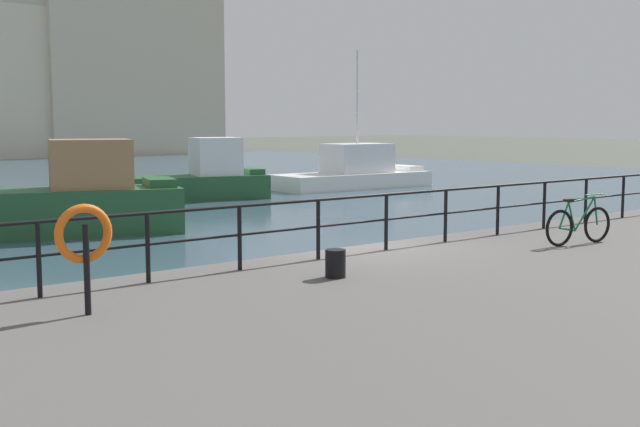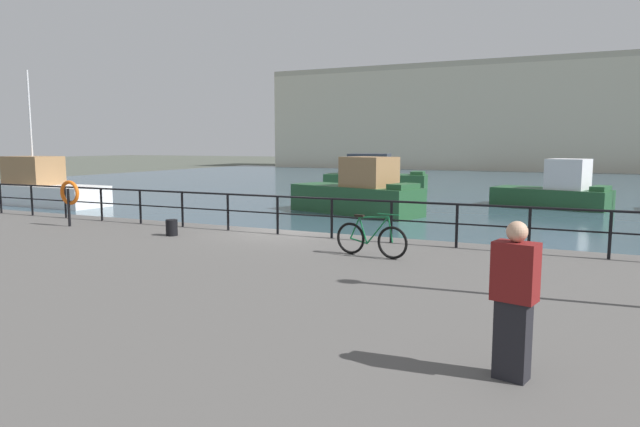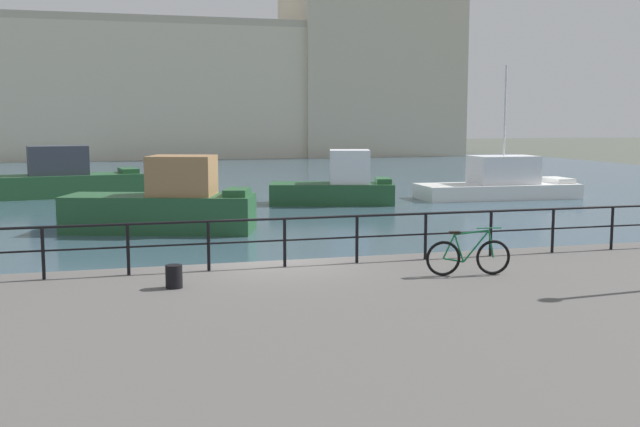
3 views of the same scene
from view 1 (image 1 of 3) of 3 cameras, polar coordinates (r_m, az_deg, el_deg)
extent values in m
plane|color=#4C5147|center=(15.94, 2.68, -4.97)|extent=(240.00, 240.00, 0.00)
cube|color=#C0B69F|center=(82.51, -14.50, 10.16)|extent=(17.18, 13.82, 17.38)
cube|color=white|center=(38.55, 2.26, 2.35)|extent=(8.05, 3.02, 0.72)
cube|color=silver|center=(38.68, 2.63, 3.93)|extent=(3.20, 2.11, 1.39)
cube|color=white|center=(40.70, 5.92, 3.22)|extent=(1.02, 1.95, 0.24)
cylinder|color=silver|center=(38.66, 2.65, 8.23)|extent=(0.10, 0.10, 4.42)
cube|color=#23512D|center=(23.65, -17.81, 0.10)|extent=(6.86, 4.07, 1.29)
cube|color=#997047|center=(23.59, -15.91, 3.40)|extent=(2.64, 2.39, 1.38)
cube|color=#23512D|center=(23.86, -11.28, 2.19)|extent=(1.21, 1.65, 0.24)
cube|color=#23512D|center=(33.27, -8.72, 1.83)|extent=(6.04, 3.59, 0.97)
cube|color=silver|center=(33.41, -7.39, 4.03)|extent=(2.24, 2.28, 1.54)
cube|color=#23512D|center=(33.91, -4.84, 3.00)|extent=(1.06, 1.63, 0.24)
cylinder|color=black|center=(11.74, -19.25, -3.11)|extent=(0.07, 0.07, 1.05)
cylinder|color=black|center=(12.38, -12.07, -2.40)|extent=(0.07, 0.07, 1.05)
cylinder|color=black|center=(13.19, -5.70, -1.74)|extent=(0.07, 0.07, 1.05)
cylinder|color=black|center=(14.14, -0.13, -1.15)|extent=(0.07, 0.07, 1.05)
cylinder|color=black|center=(15.22, 4.70, -0.63)|extent=(0.07, 0.07, 1.05)
cylinder|color=black|center=(16.39, 8.86, -0.17)|extent=(0.07, 0.07, 1.05)
cylinder|color=black|center=(17.63, 12.45, 0.22)|extent=(0.07, 0.07, 1.05)
cylinder|color=black|center=(18.94, 15.56, 0.56)|extent=(0.07, 0.07, 1.05)
cylinder|color=black|center=(20.29, 18.26, 0.86)|extent=(0.07, 0.07, 1.05)
cylinder|color=black|center=(21.69, 20.61, 1.11)|extent=(0.07, 0.07, 1.05)
cylinder|color=black|center=(14.08, -0.13, 0.97)|extent=(22.99, 0.06, 0.06)
cylinder|color=black|center=(14.14, -0.13, -0.94)|extent=(22.99, 0.04, 0.04)
torus|color=black|center=(17.05, 18.98, -0.75)|extent=(0.72, 0.17, 0.72)
torus|color=black|center=(16.28, 16.55, -0.99)|extent=(0.72, 0.17, 0.72)
cylinder|color=#146638|center=(16.75, 18.19, -0.02)|extent=(0.55, 0.12, 0.66)
cylinder|color=#146638|center=(16.49, 17.35, -0.21)|extent=(0.24, 0.07, 0.58)
cylinder|color=#146638|center=(16.65, 18.00, 0.94)|extent=(0.72, 0.15, 0.11)
cylinder|color=#146638|center=(16.44, 17.06, -1.08)|extent=(0.43, 0.10, 0.12)
cylinder|color=#146638|center=(16.33, 16.85, -0.12)|extent=(0.26, 0.08, 0.51)
cylinder|color=#146638|center=(16.98, 18.90, 0.18)|extent=(0.14, 0.06, 0.57)
cube|color=black|center=(16.38, 17.16, 0.90)|extent=(0.23, 0.12, 0.05)
cylinder|color=#146638|center=(16.91, 18.82, 1.28)|extent=(0.52, 0.10, 0.02)
cylinder|color=black|center=(12.54, 1.10, -3.55)|extent=(0.32, 0.32, 0.44)
cylinder|color=black|center=(10.50, -16.14, -3.83)|extent=(0.08, 0.08, 1.15)
torus|color=orange|center=(10.48, -16.35, -1.37)|extent=(0.75, 0.11, 0.75)
camera|label=2|loc=(18.13, 59.27, 3.52)|focal=31.40mm
camera|label=3|loc=(8.43, 86.61, 5.68)|focal=42.43mm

